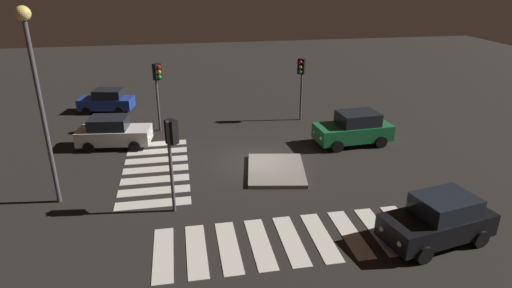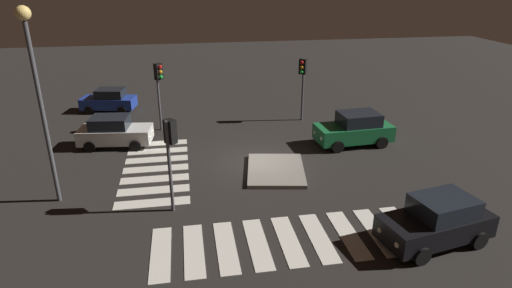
# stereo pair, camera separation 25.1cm
# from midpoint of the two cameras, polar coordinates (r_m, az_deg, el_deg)

# --- Properties ---
(ground_plane) EXTENTS (80.00, 80.00, 0.00)m
(ground_plane) POSITION_cam_midpoint_polar(r_m,az_deg,el_deg) (22.21, -0.32, -2.39)
(ground_plane) COLOR black
(traffic_island) EXTENTS (4.06, 3.33, 0.18)m
(traffic_island) POSITION_cam_midpoint_polar(r_m,az_deg,el_deg) (21.13, 2.35, -3.48)
(traffic_island) COLOR gray
(traffic_island) RESTS_ON ground
(car_white) EXTENTS (2.24, 4.12, 1.73)m
(car_white) POSITION_cam_midpoint_polar(r_m,az_deg,el_deg) (25.14, -18.74, 1.47)
(car_white) COLOR silver
(car_white) RESTS_ON ground
(car_black) EXTENTS (2.52, 4.32, 1.79)m
(car_black) POSITION_cam_midpoint_polar(r_m,az_deg,el_deg) (16.91, 22.73, -9.30)
(car_black) COLOR black
(car_black) RESTS_ON ground
(car_blue) EXTENTS (2.23, 3.85, 1.60)m
(car_blue) POSITION_cam_midpoint_polar(r_m,az_deg,el_deg) (31.75, -19.44, 5.44)
(car_blue) COLOR #1E389E
(car_blue) RESTS_ON ground
(car_green) EXTENTS (2.25, 4.40, 1.87)m
(car_green) POSITION_cam_midpoint_polar(r_m,az_deg,el_deg) (24.77, 12.61, 2.00)
(car_green) COLOR #196B38
(car_green) RESTS_ON ground
(traffic_light_west) EXTENTS (0.53, 0.54, 4.08)m
(traffic_light_west) POSITION_cam_midpoint_polar(r_m,az_deg,el_deg) (27.69, 5.78, 9.23)
(traffic_light_west) COLOR #47474C
(traffic_light_west) RESTS_ON ground
(traffic_light_east) EXTENTS (0.54, 0.54, 3.90)m
(traffic_light_east) POSITION_cam_midpoint_polar(r_m,az_deg,el_deg) (17.02, -11.55, 0.10)
(traffic_light_east) COLOR #47474C
(traffic_light_east) RESTS_ON ground
(traffic_light_south) EXTENTS (0.53, 0.54, 4.17)m
(traffic_light_south) POSITION_cam_midpoint_polar(r_m,az_deg,el_deg) (26.28, -13.24, 8.22)
(traffic_light_south) COLOR #47474C
(traffic_light_south) RESTS_ON ground
(street_lamp) EXTENTS (0.56, 0.56, 8.05)m
(street_lamp) POSITION_cam_midpoint_polar(r_m,az_deg,el_deg) (18.61, -27.65, 7.96)
(street_lamp) COLOR #47474C
(street_lamp) RESTS_ON ground
(crosswalk_near) EXTENTS (7.60, 3.20, 0.02)m
(crosswalk_near) POSITION_cam_midpoint_polar(r_m,az_deg,el_deg) (21.97, -13.50, -3.30)
(crosswalk_near) COLOR silver
(crosswalk_near) RESTS_ON ground
(crosswalk_side) EXTENTS (3.20, 9.90, 0.02)m
(crosswalk_side) POSITION_cam_midpoint_polar(r_m,az_deg,el_deg) (16.16, 4.21, -12.65)
(crosswalk_side) COLOR silver
(crosswalk_side) RESTS_ON ground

